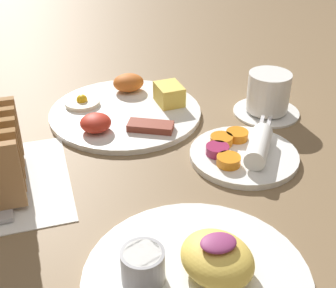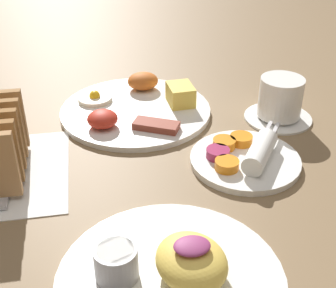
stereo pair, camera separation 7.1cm
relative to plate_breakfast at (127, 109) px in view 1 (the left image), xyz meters
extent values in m
plane|color=brown|center=(-0.04, -0.22, -0.01)|extent=(3.00, 3.00, 0.00)
cylinder|color=white|center=(0.00, 0.00, -0.01)|extent=(0.27, 0.27, 0.01)
cube|color=#E5C64C|center=(0.08, 0.00, 0.02)|extent=(0.05, 0.06, 0.04)
ellipsoid|color=#C66023|center=(0.02, 0.08, 0.02)|extent=(0.06, 0.05, 0.03)
cylinder|color=#F4EACC|center=(-0.07, 0.04, 0.00)|extent=(0.06, 0.06, 0.01)
sphere|color=yellow|center=(-0.07, 0.04, 0.01)|extent=(0.02, 0.02, 0.02)
ellipsoid|color=red|center=(-0.07, -0.06, 0.01)|extent=(0.05, 0.05, 0.03)
cube|color=brown|center=(0.02, -0.08, 0.01)|extent=(0.08, 0.06, 0.01)
cylinder|color=white|center=(0.14, -0.20, -0.01)|extent=(0.17, 0.17, 0.01)
cylinder|color=orange|center=(0.15, -0.15, 0.01)|extent=(0.04, 0.04, 0.01)
cylinder|color=orange|center=(0.12, -0.16, 0.01)|extent=(0.04, 0.04, 0.01)
cylinder|color=#99234C|center=(0.10, -0.19, 0.01)|extent=(0.04, 0.04, 0.01)
cylinder|color=orange|center=(0.11, -0.22, 0.01)|extent=(0.04, 0.04, 0.01)
cylinder|color=white|center=(0.16, -0.21, 0.02)|extent=(0.08, 0.09, 0.03)
cube|color=silver|center=(0.20, -0.15, 0.02)|extent=(0.03, 0.04, 0.00)
cube|color=silver|center=(0.21, -0.15, 0.02)|extent=(0.03, 0.04, 0.00)
cylinder|color=white|center=(-0.01, -0.41, -0.01)|extent=(0.25, 0.25, 0.01)
ellipsoid|color=#EAC651|center=(0.01, -0.41, 0.02)|extent=(0.10, 0.10, 0.04)
ellipsoid|color=#8C3366|center=(0.01, -0.41, 0.04)|extent=(0.04, 0.03, 0.01)
cylinder|color=#99999E|center=(-0.07, -0.40, 0.02)|extent=(0.05, 0.05, 0.04)
cylinder|color=white|center=(-0.07, -0.40, 0.04)|extent=(0.04, 0.04, 0.01)
cylinder|color=white|center=(0.25, -0.07, -0.01)|extent=(0.12, 0.12, 0.01)
cylinder|color=white|center=(0.25, -0.07, 0.03)|extent=(0.08, 0.08, 0.07)
cylinder|color=#381E0F|center=(0.25, -0.07, 0.06)|extent=(0.06, 0.06, 0.01)
camera|label=1|loc=(-0.15, -0.75, 0.39)|focal=50.00mm
camera|label=2|loc=(-0.08, -0.76, 0.39)|focal=50.00mm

